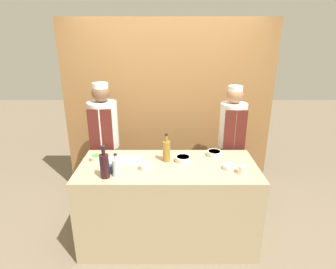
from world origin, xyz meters
TOP-DOWN VIEW (x-y plane):
  - ground_plane at (0.00, 0.00)m, footprint 14.00×14.00m
  - cabinet_wall at (0.00, 1.20)m, footprint 2.84×0.18m
  - counter at (0.00, 0.00)m, footprint 1.84×0.80m
  - sauce_bowl_green at (-0.76, 0.13)m, footprint 0.15×0.15m
  - sauce_bowl_brown at (-0.22, -0.09)m, footprint 0.13×0.13m
  - sauce_bowl_orange at (0.62, -0.08)m, footprint 0.13×0.13m
  - sauce_bowl_white at (0.51, 0.24)m, footprint 0.16×0.16m
  - sauce_bowl_red at (0.16, 0.09)m, footprint 0.17×0.17m
  - cutting_board at (-0.46, 0.09)m, footprint 0.36×0.20m
  - bottle_clear at (-0.49, -0.22)m, footprint 0.07×0.07m
  - bottle_wine at (-0.59, -0.26)m, footprint 0.09×0.09m
  - bottle_vinegar at (-0.02, 0.10)m, footprint 0.08×0.08m
  - cup_cream at (0.72, -0.18)m, footprint 0.08×0.08m
  - cup_blue at (-0.56, -0.16)m, footprint 0.08×0.08m
  - chef_left at (-0.79, 0.65)m, footprint 0.35×0.35m
  - chef_right at (0.79, 0.65)m, footprint 0.32×0.32m

SIDE VIEW (x-z plane):
  - ground_plane at x=0.00m, z-range 0.00..0.00m
  - counter at x=0.00m, z-range 0.00..0.92m
  - chef_right at x=0.79m, z-range 0.08..1.70m
  - chef_left at x=-0.79m, z-range 0.07..1.73m
  - cutting_board at x=-0.46m, z-range 0.92..0.94m
  - sauce_bowl_orange at x=0.62m, z-range 0.92..0.96m
  - sauce_bowl_green at x=-0.76m, z-range 0.92..0.98m
  - sauce_bowl_white at x=0.51m, z-range 0.92..0.98m
  - sauce_bowl_brown at x=-0.22m, z-range 0.92..0.98m
  - sauce_bowl_red at x=0.16m, z-range 0.92..0.98m
  - cup_blue at x=-0.56m, z-range 0.92..1.00m
  - cup_cream at x=0.72m, z-range 0.92..1.00m
  - bottle_clear at x=-0.49m, z-range 0.89..1.12m
  - bottle_vinegar at x=-0.02m, z-range 0.89..1.19m
  - bottle_wine at x=-0.59m, z-range 0.88..1.20m
  - cabinet_wall at x=0.00m, z-range 0.00..2.40m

